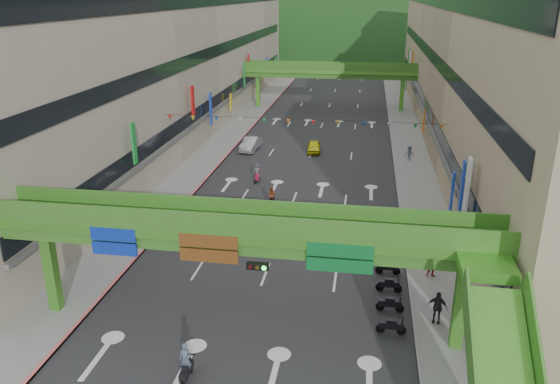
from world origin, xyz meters
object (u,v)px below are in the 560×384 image
at_px(overpass_near, 258,248).
at_px(scooter_rider_mid, 272,197).
at_px(car_silver, 251,144).
at_px(car_yellow, 314,147).
at_px(pedestrian_red, 433,268).
at_px(scooter_rider_near, 186,364).

xyz_separation_m(overpass_near, scooter_rider_mid, (-2.48, 18.06, -4.25)).
height_order(overpass_near, car_silver, overpass_near).
relative_size(car_yellow, pedestrian_red, 2.40).
bearing_deg(pedestrian_red, car_yellow, 100.51).
height_order(overpass_near, scooter_rider_near, overpass_near).
relative_size(scooter_rider_mid, car_yellow, 0.51).
bearing_deg(car_yellow, car_silver, 178.06).
height_order(overpass_near, pedestrian_red, overpass_near).
bearing_deg(scooter_rider_near, car_silver, 97.60).
distance_m(scooter_rider_mid, car_silver, 17.94).
relative_size(overpass_near, pedestrian_red, 18.28).
bearing_deg(pedestrian_red, car_silver, 112.73).
distance_m(overpass_near, car_silver, 36.31).
xyz_separation_m(car_silver, pedestrian_red, (17.55, -27.37, 0.02)).
relative_size(overpass_near, car_silver, 6.21).
distance_m(overpass_near, scooter_rider_mid, 18.72).
bearing_deg(overpass_near, scooter_rider_near, -124.48).
bearing_deg(car_silver, overpass_near, -72.51).
bearing_deg(overpass_near, car_yellow, 91.17).
distance_m(car_silver, car_yellow, 7.22).
height_order(scooter_rider_mid, pedestrian_red, scooter_rider_mid).
relative_size(overpass_near, car_yellow, 7.62).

